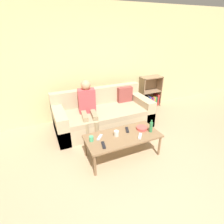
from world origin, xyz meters
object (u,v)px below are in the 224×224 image
at_px(cup_near, 116,133).
at_px(coffee_table, 123,137).
at_px(person_adult, 88,104).
at_px(tv_remote_0, 140,136).
at_px(tv_remote_2, 103,145).
at_px(tv_remote_3, 127,130).
at_px(bottle, 151,127).
at_px(bookshelf, 149,95).
at_px(cup_far, 91,139).
at_px(snack_bowl, 142,128).
at_px(couch, 103,115).
at_px(tv_remote_1, 100,137).

bearing_deg(cup_near, coffee_table, -20.05).
distance_m(person_adult, tv_remote_0, 1.30).
distance_m(cup_near, tv_remote_2, 0.35).
xyz_separation_m(tv_remote_3, bottle, (0.35, -0.21, 0.09)).
height_order(bookshelf, cup_near, bookshelf).
relative_size(person_adult, tv_remote_3, 6.46).
relative_size(person_adult, tv_remote_2, 6.44).
height_order(coffee_table, tv_remote_3, tv_remote_3).
relative_size(cup_near, cup_far, 1.09).
relative_size(tv_remote_3, bottle, 0.76).
bearing_deg(snack_bowl, couch, 107.45).
relative_size(tv_remote_0, tv_remote_3, 0.93).
distance_m(person_adult, bottle, 1.37).
bearing_deg(tv_remote_3, bottle, -9.12).
height_order(couch, tv_remote_2, couch).
bearing_deg(couch, cup_near, -99.63).
bearing_deg(bottle, cup_near, 167.94).
xyz_separation_m(couch, cup_far, (-0.61, -1.03, 0.18)).
xyz_separation_m(bookshelf, tv_remote_3, (-1.56, -1.54, 0.11)).
xyz_separation_m(cup_near, tv_remote_1, (-0.28, 0.06, -0.04)).
bearing_deg(person_adult, couch, 22.14).
xyz_separation_m(tv_remote_2, snack_bowl, (0.81, 0.17, 0.01)).
bearing_deg(bottle, tv_remote_3, 149.51).
xyz_separation_m(cup_near, tv_remote_3, (0.25, 0.08, -0.04)).
bearing_deg(cup_far, couch, 59.28).
bearing_deg(bookshelf, person_adult, -161.86).
height_order(snack_bowl, bottle, bottle).
relative_size(coffee_table, tv_remote_2, 7.25).
bearing_deg(person_adult, cup_near, -70.11).
height_order(couch, bottle, couch).
bearing_deg(snack_bowl, tv_remote_3, 163.97).
height_order(tv_remote_3, bottle, bottle).
distance_m(cup_near, cup_far, 0.43).
height_order(coffee_table, person_adult, person_adult).
distance_m(couch, tv_remote_0, 1.27).
relative_size(tv_remote_2, snack_bowl, 0.89).
bearing_deg(bookshelf, tv_remote_0, -128.79).
bearing_deg(person_adult, bottle, -45.45).
relative_size(couch, snack_bowl, 10.82).
bearing_deg(snack_bowl, cup_far, 178.53).
bearing_deg(bottle, cup_far, 171.33).
bearing_deg(person_adult, cup_far, -95.77).
distance_m(bookshelf, bottle, 2.13).
bearing_deg(coffee_table, tv_remote_0, -30.91).
relative_size(coffee_table, snack_bowl, 6.49).
relative_size(bookshelf, tv_remote_0, 5.30).
xyz_separation_m(bookshelf, coffee_table, (-1.70, -1.66, 0.06)).
relative_size(bookshelf, tv_remote_2, 4.91).
bearing_deg(person_adult, coffee_table, -64.92).
xyz_separation_m(cup_far, tv_remote_0, (0.79, -0.22, -0.03)).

